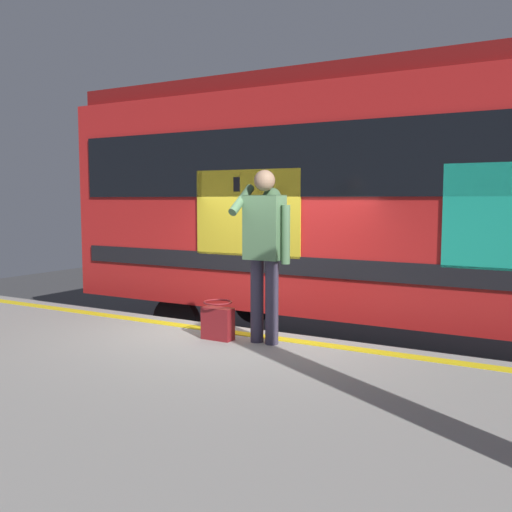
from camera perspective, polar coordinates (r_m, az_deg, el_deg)
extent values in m
plane|color=#3D3D3F|center=(7.20, -0.43, -14.40)|extent=(24.76, 24.76, 0.00)
cube|color=gray|center=(5.47, -12.01, -15.95)|extent=(13.64, 4.16, 0.94)
cube|color=yellow|center=(6.69, -1.75, -7.56)|extent=(13.36, 0.16, 0.01)
cube|color=slate|center=(8.47, 4.93, -10.76)|extent=(17.73, 0.08, 0.16)
cube|color=slate|center=(9.74, 8.56, -8.61)|extent=(17.73, 0.08, 0.16)
cube|color=red|center=(8.41, 14.17, 5.18)|extent=(9.51, 2.90, 2.95)
cube|color=maroon|center=(8.55, 14.44, 15.94)|extent=(9.32, 2.66, 0.24)
cube|color=black|center=(7.03, 10.95, 9.41)|extent=(9.04, 0.03, 0.90)
cube|color=black|center=(7.06, 10.75, -1.41)|extent=(9.04, 0.03, 0.24)
cube|color=gold|center=(7.72, -0.94, 4.23)|extent=(1.59, 0.02, 1.14)
cylinder|color=black|center=(8.98, -7.77, -6.55)|extent=(0.84, 0.12, 0.84)
cylinder|color=black|center=(10.87, -0.25, -4.36)|extent=(0.84, 0.12, 0.84)
cylinder|color=#383347|center=(6.13, 1.56, -4.55)|extent=(0.14, 0.14, 0.89)
cylinder|color=#383347|center=(6.22, 0.10, -4.40)|extent=(0.14, 0.14, 0.89)
cube|color=#4C724C|center=(6.08, 0.84, 2.82)|extent=(0.40, 0.24, 0.67)
sphere|color=#4C724C|center=(6.22, 1.56, 5.80)|extent=(0.20, 0.20, 0.20)
sphere|color=tan|center=(6.08, 0.84, 7.41)|extent=(0.22, 0.22, 0.22)
cylinder|color=#4C724C|center=(5.97, 2.93, 2.11)|extent=(0.09, 0.09, 0.61)
cylinder|color=#4C724C|center=(6.12, -1.42, 5.52)|extent=(0.09, 0.42, 0.33)
cube|color=black|center=(6.04, -1.92, 7.04)|extent=(0.07, 0.02, 0.15)
cube|color=maroon|center=(6.39, -3.77, -6.62)|extent=(0.35, 0.15, 0.35)
torus|color=maroon|center=(6.34, -3.78, -4.53)|extent=(0.32, 0.32, 0.02)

